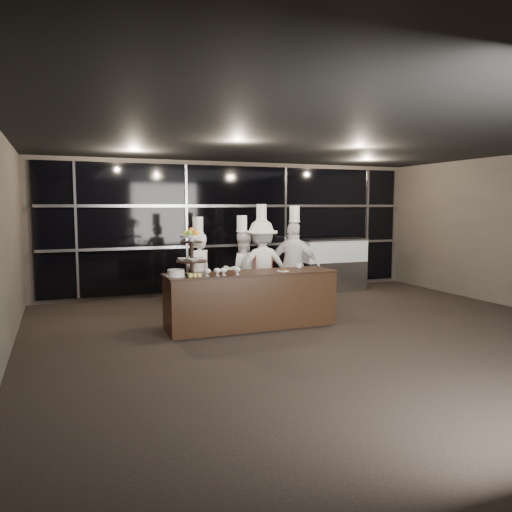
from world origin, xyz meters
name	(u,v)px	position (x,y,z in m)	size (l,w,h in m)	color
room	(356,242)	(0.00, 0.00, 1.50)	(10.00, 10.00, 10.00)	black
window_wall	(237,228)	(0.00, 4.94, 1.50)	(8.60, 0.10, 2.80)	black
buffet_counter	(251,299)	(-0.91, 1.67, 0.47)	(2.84, 0.74, 0.92)	black
display_stand	(191,249)	(-1.91, 1.67, 1.34)	(0.48, 0.48, 0.74)	black
compotes	(221,270)	(-1.50, 1.45, 1.00)	(0.60, 0.11, 0.12)	silver
layer_cake	(176,273)	(-2.18, 1.62, 0.97)	(0.30, 0.30, 0.11)	white
pastry_squares	(194,275)	(-1.91, 1.51, 0.95)	(0.20, 0.13, 0.05)	#FBEB7A
small_plate	(283,270)	(-0.39, 1.57, 0.94)	(0.20, 0.20, 0.05)	white
chef_cup	(299,266)	(0.08, 1.92, 0.96)	(0.08, 0.08, 0.07)	white
display_case	(332,262)	(2.14, 4.30, 0.69)	(1.56, 0.68, 1.24)	#A5A5AA
chef_a	(198,273)	(-1.49, 2.86, 0.79)	(0.65, 0.56, 1.81)	white
chef_b	(242,271)	(-0.64, 2.89, 0.78)	(0.79, 0.64, 1.82)	white
chef_c	(261,266)	(-0.29, 2.77, 0.88)	(1.16, 0.72, 2.03)	silver
chef_d	(294,266)	(0.30, 2.57, 0.87)	(1.05, 0.93, 2.00)	white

